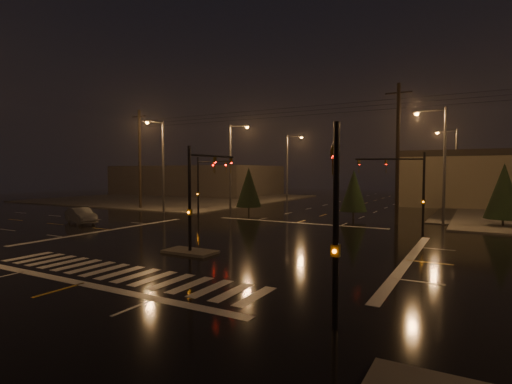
# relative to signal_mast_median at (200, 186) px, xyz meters

# --- Properties ---
(ground) EXTENTS (140.00, 140.00, 0.00)m
(ground) POSITION_rel_signal_mast_median_xyz_m (-0.00, 3.07, -3.75)
(ground) COLOR black
(ground) RESTS_ON ground
(sidewalk_nw) EXTENTS (36.00, 36.00, 0.12)m
(sidewalk_nw) POSITION_rel_signal_mast_median_xyz_m (-30.00, 33.07, -3.69)
(sidewalk_nw) COLOR #4B4943
(sidewalk_nw) RESTS_ON ground
(median_island) EXTENTS (3.00, 1.60, 0.15)m
(median_island) POSITION_rel_signal_mast_median_xyz_m (-0.00, -0.93, -3.68)
(median_island) COLOR #4B4943
(median_island) RESTS_ON ground
(crosswalk) EXTENTS (15.00, 2.60, 0.01)m
(crosswalk) POSITION_rel_signal_mast_median_xyz_m (-0.00, -5.93, -3.75)
(crosswalk) COLOR beige
(crosswalk) RESTS_ON ground
(stop_bar_near) EXTENTS (16.00, 0.50, 0.01)m
(stop_bar_near) POSITION_rel_signal_mast_median_xyz_m (-0.00, -7.93, -3.75)
(stop_bar_near) COLOR beige
(stop_bar_near) RESTS_ON ground
(stop_bar_far) EXTENTS (16.00, 0.50, 0.01)m
(stop_bar_far) POSITION_rel_signal_mast_median_xyz_m (-0.00, 14.07, -3.75)
(stop_bar_far) COLOR beige
(stop_bar_far) RESTS_ON ground
(commercial_block) EXTENTS (30.00, 18.00, 5.60)m
(commercial_block) POSITION_rel_signal_mast_median_xyz_m (-35.00, 45.07, -0.95)
(commercial_block) COLOR #413C39
(commercial_block) RESTS_ON ground
(signal_mast_median) EXTENTS (0.25, 4.59, 6.00)m
(signal_mast_median) POSITION_rel_signal_mast_median_xyz_m (0.00, 0.00, 0.00)
(signal_mast_median) COLOR black
(signal_mast_median) RESTS_ON ground
(signal_mast_ne) EXTENTS (4.84, 1.86, 6.00)m
(signal_mast_ne) POSITION_rel_signal_mast_median_xyz_m (9.50, 13.21, 0.04)
(signal_mast_ne) COLOR black
(signal_mast_ne) RESTS_ON ground
(signal_mast_nw) EXTENTS (4.84, 1.86, 6.00)m
(signal_mast_nw) POSITION_rel_signal_mast_median_xyz_m (-9.50, 13.21, 0.04)
(signal_mast_nw) COLOR black
(signal_mast_nw) RESTS_ON ground
(signal_mast_se) EXTENTS (1.55, 3.87, 6.00)m
(signal_mast_se) POSITION_rel_signal_mast_median_xyz_m (10.23, -6.68, -0.04)
(signal_mast_se) COLOR black
(signal_mast_se) RESTS_ON ground
(streetlight_1) EXTENTS (2.77, 0.32, 10.00)m
(streetlight_1) POSITION_rel_signal_mast_median_xyz_m (-11.18, 21.07, 2.05)
(streetlight_1) COLOR #38383A
(streetlight_1) RESTS_ON ground
(streetlight_2) EXTENTS (2.77, 0.32, 10.00)m
(streetlight_2) POSITION_rel_signal_mast_median_xyz_m (-11.18, 37.07, 2.05)
(streetlight_2) COLOR #38383A
(streetlight_2) RESTS_ON ground
(streetlight_3) EXTENTS (2.77, 0.32, 10.00)m
(streetlight_3) POSITION_rel_signal_mast_median_xyz_m (11.18, 19.07, 2.05)
(streetlight_3) COLOR #38383A
(streetlight_3) RESTS_ON ground
(streetlight_4) EXTENTS (2.77, 0.32, 10.00)m
(streetlight_4) POSITION_rel_signal_mast_median_xyz_m (11.18, 39.07, 2.05)
(streetlight_4) COLOR #38383A
(streetlight_4) RESTS_ON ground
(streetlight_5) EXTENTS (0.32, 2.77, 10.00)m
(streetlight_5) POSITION_rel_signal_mast_median_xyz_m (-16.00, 14.26, 2.05)
(streetlight_5) COLOR #38383A
(streetlight_5) RESTS_ON ground
(utility_pole_0) EXTENTS (2.20, 0.32, 12.00)m
(utility_pole_0) POSITION_rel_signal_mast_median_xyz_m (-22.00, 17.07, 2.38)
(utility_pole_0) COLOR black
(utility_pole_0) RESTS_ON ground
(utility_pole_1) EXTENTS (2.20, 0.32, 12.00)m
(utility_pole_1) POSITION_rel_signal_mast_median_xyz_m (8.00, 17.07, 2.38)
(utility_pole_1) COLOR black
(utility_pole_1) RESTS_ON ground
(conifer_0) EXTENTS (2.91, 2.91, 5.25)m
(conifer_0) POSITION_rel_signal_mast_median_xyz_m (15.89, 19.71, -0.78)
(conifer_0) COLOR black
(conifer_0) RESTS_ON ground
(conifer_3) EXTENTS (2.75, 2.75, 5.00)m
(conifer_3) POSITION_rel_signal_mast_median_xyz_m (-7.80, 19.05, -0.90)
(conifer_3) COLOR black
(conifer_3) RESTS_ON ground
(conifer_4) EXTENTS (2.58, 2.58, 4.74)m
(conifer_4) POSITION_rel_signal_mast_median_xyz_m (3.54, 19.71, -1.03)
(conifer_4) COLOR black
(conifer_4) RESTS_ON ground
(car_crossing) EXTENTS (4.45, 2.68, 1.38)m
(car_crossing) POSITION_rel_signal_mast_median_xyz_m (-16.35, 4.42, -3.06)
(car_crossing) COLOR #585C5F
(car_crossing) RESTS_ON ground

